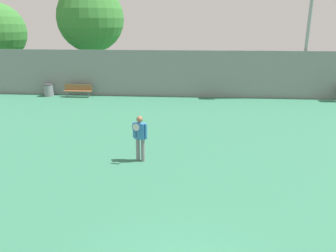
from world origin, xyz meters
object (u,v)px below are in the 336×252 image
object	(u,v)px
trash_bin	(49,90)
tree_green_tall	(91,18)
tennis_player	(140,136)
bench_courtside_near	(78,89)

from	to	relation	value
trash_bin	tree_green_tall	distance (m)	7.38
tree_green_tall	tennis_player	bearing A→B (deg)	-67.89
bench_courtside_near	tree_green_tall	xyz separation A→B (m)	(-0.48, 5.47, 4.69)
tennis_player	bench_courtside_near	world-z (taller)	tennis_player
tennis_player	trash_bin	distance (m)	13.38
trash_bin	tree_green_tall	world-z (taller)	tree_green_tall
trash_bin	tree_green_tall	bearing A→B (deg)	73.06
bench_courtside_near	trash_bin	distance (m)	2.13
tennis_player	trash_bin	bearing A→B (deg)	146.54
tennis_player	tree_green_tall	size ratio (longest dim) A/B	0.22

